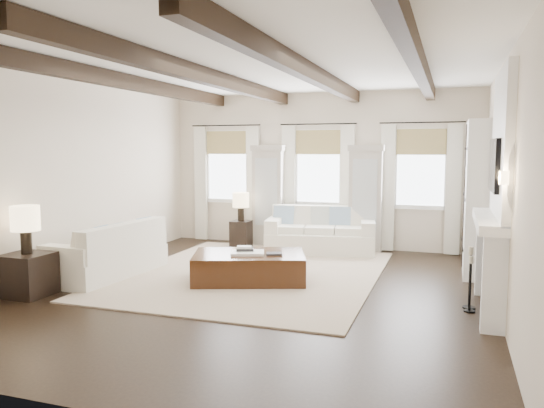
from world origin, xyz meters
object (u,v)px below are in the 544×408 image
(ottoman, at_px, (249,267))
(side_table_front, at_px, (28,275))
(sofa_left, at_px, (111,255))
(side_table_back, at_px, (241,234))
(sofa_back, at_px, (321,234))

(ottoman, relative_size, side_table_front, 2.83)
(sofa_left, bearing_deg, side_table_back, 70.06)
(sofa_back, xyz_separation_m, ottoman, (-0.49, -2.66, -0.14))
(sofa_back, height_order, sofa_left, sofa_back)
(side_table_front, bearing_deg, sofa_back, 54.49)
(sofa_back, bearing_deg, side_table_front, -125.51)
(sofa_left, relative_size, side_table_front, 3.52)
(sofa_back, distance_m, side_table_front, 5.39)
(sofa_left, bearing_deg, ottoman, 10.05)
(side_table_front, distance_m, side_table_back, 4.51)
(side_table_back, bearing_deg, side_table_front, -109.09)
(sofa_back, distance_m, sofa_left, 4.09)
(sofa_back, relative_size, ottoman, 1.33)
(sofa_back, xyz_separation_m, side_table_back, (-1.66, -0.12, -0.08))
(ottoman, distance_m, side_table_back, 2.79)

